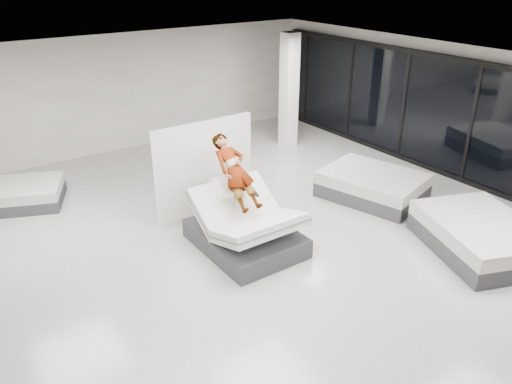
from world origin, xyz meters
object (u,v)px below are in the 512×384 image
Objects in this scene: flat_bed_right_far at (372,185)px; person at (236,182)px; column at (289,91)px; remote at (256,194)px; flat_bed_right_near at (480,236)px; divider_panel at (205,169)px; hero_bed at (245,228)px; flat_bed_left_far at (20,195)px.

person is at bearing 177.62° from flat_bed_right_far.
column reaches higher than flat_bed_right_far.
remote is at bearing -176.60° from flat_bed_right_far.
remote is 4.24m from flat_bed_right_near.
flat_bed_right_far is (3.60, -0.15, -0.95)m from person.
remote is at bearing 142.01° from flat_bed_right_near.
flat_bed_right_near is at bearing -52.20° from divider_panel.
column reaches higher than divider_panel.
divider_panel reaches higher than remote.
remote is at bearing -10.09° from hero_bed.
person is 0.45m from remote.
hero_bed is 5.90m from column.
divider_panel is at bearing 128.88° from flat_bed_right_near.
hero_bed reaches higher than flat_bed_left_far.
person is 4.66m from flat_bed_right_near.
hero_bed reaches higher than flat_bed_right_near.
divider_panel is 0.90× the size of flat_bed_right_far.
hero_bed is 4.37m from flat_bed_right_near.
flat_bed_right_near is (3.51, -2.92, -0.94)m from person.
person is at bearing 90.06° from hero_bed.
flat_bed_right_near is at bearing -39.81° from person.
person reaches higher than flat_bed_right_near.
column is (0.56, 3.85, 1.30)m from flat_bed_right_far.
divider_panel reaches higher than person.
flat_bed_right_far is at bearing 2.57° from hero_bed.
remote is (0.22, -0.04, 0.66)m from hero_bed.
person is 11.38× the size of remote.
remote is 0.04× the size of column.
flat_bed_right_far is 4.10m from column.
flat_bed_right_far is (3.37, 0.20, -0.77)m from remote.
divider_panel is 4.26m from flat_bed_left_far.
flat_bed_left_far is (-3.19, 2.72, -0.78)m from divider_panel.
flat_bed_right_far is at bearing -23.84° from divider_panel.
flat_bed_right_near is (3.42, -4.24, -0.71)m from divider_panel.
flat_bed_right_near is 0.85× the size of column.
hero_bed is at bearing -94.27° from divider_panel.
flat_bed_right_far is at bearing 88.23° from flat_bed_right_near.
person is 3.72m from flat_bed_right_far.
remote reaches higher than flat_bed_right_far.
remote is (0.22, -0.35, -0.18)m from person.
column is at bearing 84.40° from flat_bed_right_near.
hero_bed is 0.70m from remote.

